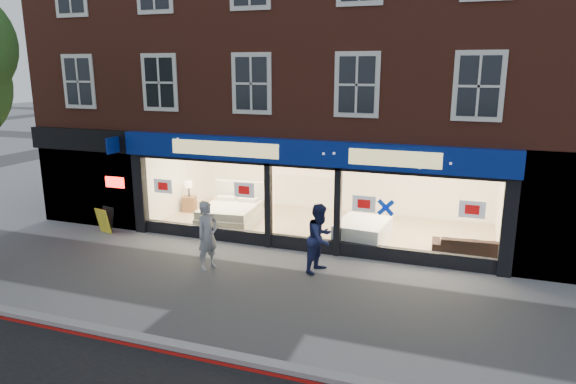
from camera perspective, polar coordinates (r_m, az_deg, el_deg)
The scene contains 12 objects.
ground at distance 12.55m, azimuth -2.85°, elevation -11.05°, with size 120.00×120.00×0.00m, color gray.
kerb_line at distance 10.09m, azimuth -9.90°, elevation -17.84°, with size 60.00×0.10×0.01m, color #8C0A07.
kerb_stone at distance 10.21m, azimuth -9.34°, elevation -17.05°, with size 60.00×0.25×0.12m, color gray.
showroom_floor at distance 17.17m, azimuth 3.84°, elevation -3.95°, with size 11.00×4.50×0.10m, color tan.
building at distance 18.05m, azimuth 5.68°, elevation 18.16°, with size 19.00×8.26×10.30m.
display_bed at distance 17.50m, azimuth -6.32°, elevation -2.30°, with size 2.00×2.35×1.25m.
bedside_table at distance 19.15m, azimuth -10.88°, elevation -1.29°, with size 0.45×0.45×0.55m, color brown.
mattress_stack at distance 15.54m, azimuth 8.30°, elevation -4.44°, with size 1.54×1.87×0.69m.
sofa at distance 15.22m, azimuth 19.40°, elevation -5.75°, with size 1.95×0.76×0.57m, color black.
a_board at distance 17.68m, azimuth -19.64°, elevation -2.97°, with size 0.55×0.35×0.84m, color yellow.
pedestrian_grey at distance 13.78m, azimuth -8.93°, elevation -4.76°, with size 0.67×0.44×1.85m, color #929399.
pedestrian_blue at distance 13.44m, azimuth 3.60°, elevation -5.12°, with size 0.89×0.69×1.83m, color #1B224D.
Camera 1 is at (4.39, -10.52, 5.25)m, focal length 32.00 mm.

